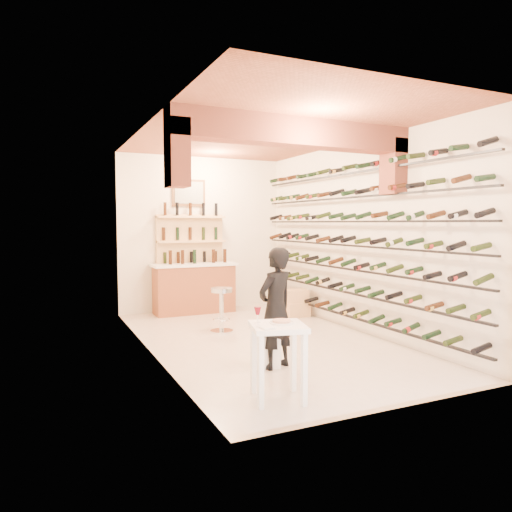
{
  "coord_description": "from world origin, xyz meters",
  "views": [
    {
      "loc": [
        -3.16,
        -6.55,
        1.83
      ],
      "look_at": [
        0.0,
        0.3,
        1.3
      ],
      "focal_mm": 33.26,
      "sensor_mm": 36.0,
      "label": 1
    }
  ],
  "objects": [
    {
      "name": "ground",
      "position": [
        0.0,
        0.0,
        0.0
      ],
      "size": [
        6.0,
        6.0,
        0.0
      ],
      "primitive_type": "plane",
      "color": "beige",
      "rests_on": "ground"
    },
    {
      "name": "room_shell",
      "position": [
        0.0,
        -0.26,
        2.25
      ],
      "size": [
        3.52,
        6.02,
        3.21
      ],
      "color": "silver",
      "rests_on": "ground"
    },
    {
      "name": "wine_rack",
      "position": [
        1.53,
        0.0,
        1.55
      ],
      "size": [
        0.32,
        5.7,
        2.56
      ],
      "color": "black",
      "rests_on": "ground"
    },
    {
      "name": "back_counter",
      "position": [
        -0.3,
        2.65,
        0.53
      ],
      "size": [
        1.7,
        0.62,
        1.29
      ],
      "color": "brown",
      "rests_on": "ground"
    },
    {
      "name": "back_shelving",
      "position": [
        -0.3,
        2.89,
        1.17
      ],
      "size": [
        1.4,
        0.31,
        2.73
      ],
      "color": "#DAB27A",
      "rests_on": "ground"
    },
    {
      "name": "tasting_table",
      "position": [
        -0.95,
        -2.29,
        0.65
      ],
      "size": [
        0.67,
        0.67,
        0.96
      ],
      "rotation": [
        0.0,
        0.0,
        -0.26
      ],
      "color": "white",
      "rests_on": "ground"
    },
    {
      "name": "white_stool",
      "position": [
        -0.56,
        -1.2,
        0.2
      ],
      "size": [
        0.39,
        0.39,
        0.41
      ],
      "primitive_type": "cube",
      "rotation": [
        0.0,
        0.0,
        -0.22
      ],
      "color": "white",
      "rests_on": "ground"
    },
    {
      "name": "person",
      "position": [
        -0.47,
        -1.31,
        0.76
      ],
      "size": [
        0.65,
        0.54,
        1.53
      ],
      "primitive_type": "imported",
      "rotation": [
        0.0,
        0.0,
        3.51
      ],
      "color": "black",
      "rests_on": "ground"
    },
    {
      "name": "chrome_barstool",
      "position": [
        -0.4,
        0.81,
        0.43
      ],
      "size": [
        0.38,
        0.38,
        0.74
      ],
      "rotation": [
        0.0,
        0.0,
        0.24
      ],
      "color": "silver",
      "rests_on": "ground"
    },
    {
      "name": "crate_lower",
      "position": [
        1.4,
        1.44,
        0.14
      ],
      "size": [
        0.48,
        0.34,
        0.28
      ],
      "primitive_type": "cube",
      "rotation": [
        0.0,
        0.0,
        -0.03
      ],
      "color": "tan",
      "rests_on": "ground"
    },
    {
      "name": "crate_upper",
      "position": [
        1.4,
        1.44,
        0.4
      ],
      "size": [
        0.47,
        0.37,
        0.25
      ],
      "primitive_type": "cube",
      "rotation": [
        0.0,
        0.0,
        -0.19
      ],
      "color": "tan",
      "rests_on": "crate_lower"
    }
  ]
}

